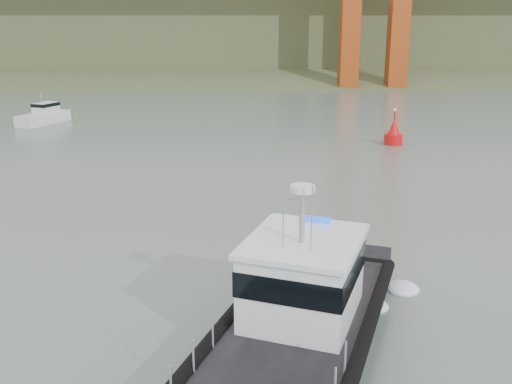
{
  "coord_description": "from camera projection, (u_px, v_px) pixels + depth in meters",
  "views": [
    {
      "loc": [
        -0.22,
        -20.79,
        10.62
      ],
      "look_at": [
        0.64,
        6.98,
        2.4
      ],
      "focal_mm": 40.0,
      "sensor_mm": 36.0,
      "label": 1
    }
  ],
  "objects": [
    {
      "name": "ground",
      "position": [
        245.0,
        298.0,
        22.95
      ],
      "size": [
        400.0,
        400.0,
        0.0
      ],
      "primitive_type": "plane",
      "color": "#52625C",
      "rests_on": "ground"
    },
    {
      "name": "headlands",
      "position": [
        239.0,
        39.0,
        141.23
      ],
      "size": [
        500.0,
        105.36,
        27.12
      ],
      "color": "#3E502D",
      "rests_on": "ground"
    },
    {
      "name": "patrol_boat",
      "position": [
        300.0,
        310.0,
        18.9
      ],
      "size": [
        8.69,
        13.13,
        5.99
      ],
      "rotation": [
        0.0,
        0.0,
        -0.37
      ],
      "color": "black",
      "rests_on": "ground"
    },
    {
      "name": "motorboat",
      "position": [
        44.0,
        115.0,
        62.87
      ],
      "size": [
        4.65,
        6.79,
        3.56
      ],
      "rotation": [
        0.0,
        0.0,
        -0.43
      ],
      "color": "silver",
      "rests_on": "ground"
    },
    {
      "name": "nav_buoy",
      "position": [
        393.0,
        134.0,
        51.93
      ],
      "size": [
        1.68,
        1.68,
        3.51
      ],
      "color": "red",
      "rests_on": "ground"
    }
  ]
}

